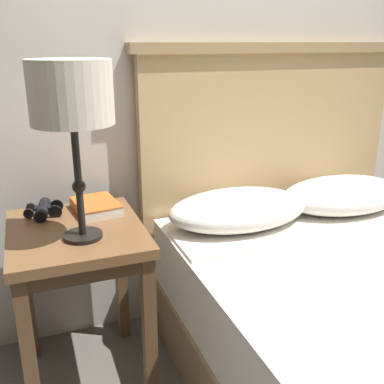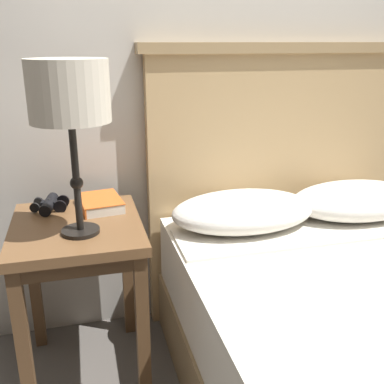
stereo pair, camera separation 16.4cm
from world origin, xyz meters
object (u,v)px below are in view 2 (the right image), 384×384
object	(u,v)px
table_lamp	(69,96)
binoculars_pair	(50,204)
nightstand	(78,248)
book_on_nightstand	(100,203)

from	to	relation	value
table_lamp	binoculars_pair	xyz separation A→B (m)	(-0.11, 0.26, -0.44)
nightstand	book_on_nightstand	size ratio (longest dim) A/B	2.86
table_lamp	book_on_nightstand	distance (m)	0.50
nightstand	table_lamp	world-z (taller)	table_lamp
nightstand	table_lamp	size ratio (longest dim) A/B	1.13
table_lamp	binoculars_pair	bearing A→B (deg)	113.17
book_on_nightstand	nightstand	bearing A→B (deg)	-124.17
book_on_nightstand	binoculars_pair	xyz separation A→B (m)	(-0.19, 0.03, 0.00)
nightstand	table_lamp	xyz separation A→B (m)	(0.01, -0.09, 0.56)
nightstand	book_on_nightstand	xyz separation A→B (m)	(0.09, 0.14, 0.12)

